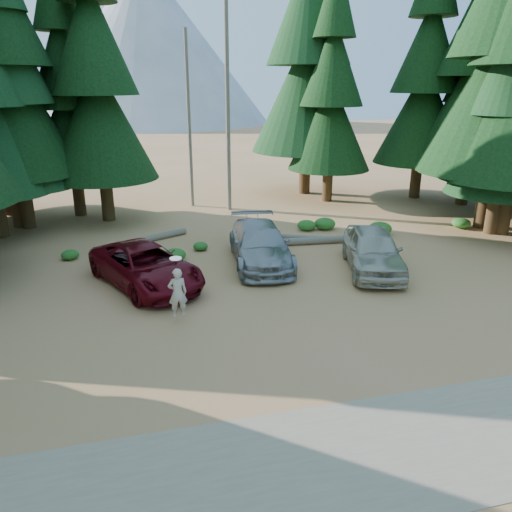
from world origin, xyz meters
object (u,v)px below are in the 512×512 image
object	(u,v)px
silver_minivan_center	(260,244)
log_mid	(302,238)
log_left	(148,239)
red_pickup	(146,266)
frisbee_player	(178,293)
log_right	(297,241)
silver_minivan_right	(373,250)

from	to	relation	value
silver_minivan_center	log_mid	size ratio (longest dim) A/B	1.72
silver_minivan_center	log_left	size ratio (longest dim) A/B	1.34
red_pickup	silver_minivan_center	distance (m)	4.89
frisbee_player	log_right	bearing A→B (deg)	-138.18
silver_minivan_center	frisbee_player	bearing A→B (deg)	-123.22
red_pickup	silver_minivan_center	size ratio (longest dim) A/B	0.98
silver_minivan_right	frisbee_player	world-z (taller)	frisbee_player
red_pickup	log_mid	world-z (taller)	red_pickup
red_pickup	log_mid	size ratio (longest dim) A/B	1.68
silver_minivan_center	log_mid	bearing A→B (deg)	49.32
frisbee_player	log_right	size ratio (longest dim) A/B	0.37
silver_minivan_center	log_left	xyz separation A→B (m)	(-4.42, 4.08, -0.66)
log_mid	log_right	bearing A→B (deg)	-102.87
log_left	log_mid	world-z (taller)	log_left
silver_minivan_center	log_right	distance (m)	3.03
silver_minivan_right	log_right	bearing A→B (deg)	132.40
red_pickup	silver_minivan_right	world-z (taller)	silver_minivan_right
frisbee_player	log_right	distance (m)	9.03
log_left	log_mid	distance (m)	7.31
silver_minivan_center	log_right	size ratio (longest dim) A/B	1.04
silver_minivan_right	log_mid	size ratio (longest dim) A/B	1.55
red_pickup	log_right	distance (m)	7.71
red_pickup	log_right	bearing A→B (deg)	0.21
log_mid	log_left	bearing A→B (deg)	-169.11
log_mid	silver_minivan_center	bearing A→B (deg)	-113.89
silver_minivan_right	log_left	bearing A→B (deg)	161.48
red_pickup	log_right	world-z (taller)	red_pickup
silver_minivan_center	log_right	world-z (taller)	silver_minivan_center
silver_minivan_right	silver_minivan_center	bearing A→B (deg)	171.38
log_left	log_right	world-z (taller)	log_right
red_pickup	frisbee_player	distance (m)	3.47
log_right	silver_minivan_center	bearing A→B (deg)	-135.18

